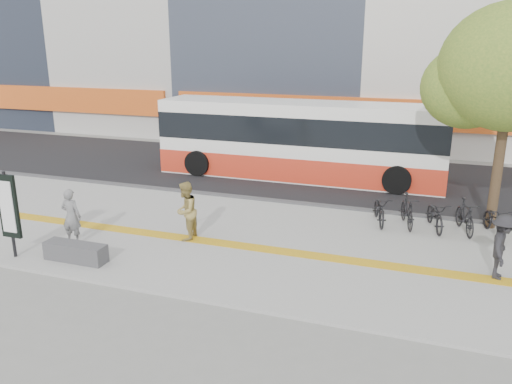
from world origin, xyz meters
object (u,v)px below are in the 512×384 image
(bench, at_px, (76,252))
(seated_woman, at_px, (71,216))
(signboard, at_px, (8,208))
(pedestrian_tan, at_px, (186,211))
(bus, at_px, (299,142))
(pedestrian_dark, at_px, (502,247))
(street_tree, at_px, (510,70))

(bench, height_order, seated_woman, seated_woman)
(signboard, relative_size, pedestrian_tan, 1.37)
(bus, xyz_separation_m, pedestrian_dark, (6.60, -7.33, -0.61))
(seated_woman, bearing_deg, pedestrian_tan, -160.02)
(bench, relative_size, pedestrian_tan, 1.00)
(pedestrian_dark, bearing_deg, street_tree, 6.60)
(bus, height_order, pedestrian_dark, bus)
(bench, relative_size, bus, 0.14)
(bus, height_order, pedestrian_tan, bus)
(street_tree, relative_size, pedestrian_dark, 4.17)
(bus, bearing_deg, pedestrian_tan, -98.79)
(seated_woman, xyz_separation_m, pedestrian_tan, (2.72, 1.25, 0.05))
(seated_woman, bearing_deg, bench, 126.19)
(bench, height_order, pedestrian_dark, pedestrian_dark)
(seated_woman, height_order, pedestrian_tan, pedestrian_tan)
(signboard, xyz_separation_m, seated_woman, (0.80, 1.23, -0.54))
(pedestrian_dark, bearing_deg, seated_woman, 105.91)
(bench, distance_m, pedestrian_dark, 9.99)
(signboard, distance_m, pedestrian_dark, 11.61)
(signboard, height_order, pedestrian_dark, signboard)
(signboard, xyz_separation_m, bus, (4.68, 10.01, 0.08))
(pedestrian_tan, distance_m, pedestrian_dark, 7.77)
(bus, distance_m, seated_woman, 9.61)
(street_tree, height_order, bus, street_tree)
(bench, relative_size, street_tree, 0.25)
(pedestrian_tan, bearing_deg, bus, 167.31)
(seated_woman, xyz_separation_m, pedestrian_dark, (10.49, 1.44, 0.00))
(bench, xyz_separation_m, pedestrian_dark, (9.69, 2.37, 0.53))
(bench, height_order, bus, bus)
(bus, bearing_deg, seated_woman, -113.87)
(signboard, height_order, bus, bus)
(signboard, bearing_deg, street_tree, 29.07)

